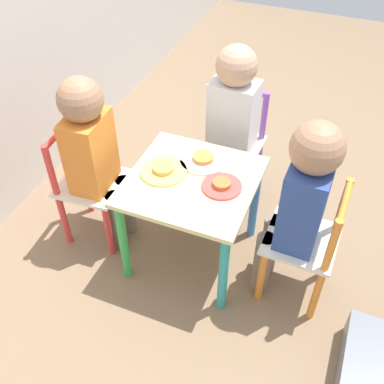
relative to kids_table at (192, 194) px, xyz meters
name	(u,v)px	position (x,y,z in m)	size (l,w,h in m)	color
ground_plane	(192,253)	(0.00, 0.00, -0.35)	(6.00, 6.00, 0.00)	#7F664C
kids_table	(192,194)	(0.00, 0.00, 0.00)	(0.48, 0.48, 0.43)	beige
chair_orange	(306,246)	(-0.01, -0.47, -0.09)	(0.27, 0.27, 0.54)	silver
chair_red	(88,186)	(-0.03, 0.47, -0.09)	(0.28, 0.28, 0.54)	silver
chair_purple	(234,147)	(0.47, -0.03, -0.09)	(0.27, 0.27, 0.54)	silver
child_front	(300,198)	(-0.01, -0.41, 0.13)	(0.20, 0.22, 0.80)	#7A6B5B
child_back	(94,149)	(-0.03, 0.41, 0.13)	(0.21, 0.22, 0.79)	#7A6B5B
child_right	(232,115)	(0.41, -0.02, 0.13)	(0.22, 0.21, 0.79)	#7A6B5B
plate_front	(222,186)	(0.00, -0.12, 0.09)	(0.15, 0.15, 0.03)	#E54C47
plate_back	(163,170)	(0.00, 0.12, 0.09)	(0.18, 0.18, 0.03)	#EADB66
plate_right	(203,159)	(0.12, 0.00, 0.09)	(0.19, 0.19, 0.03)	white
storage_bin	(379,372)	(-0.30, -0.81, -0.29)	(0.34, 0.25, 0.13)	slate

